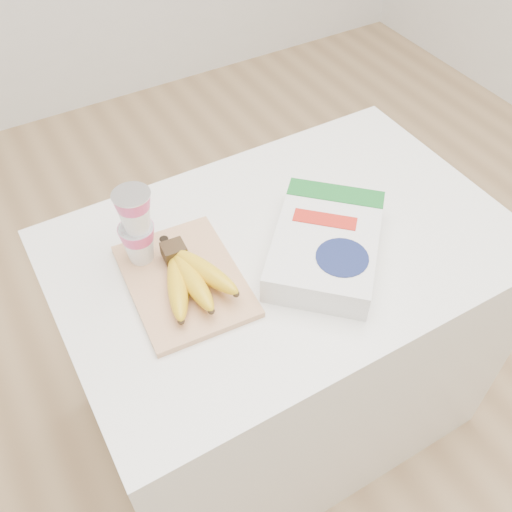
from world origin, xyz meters
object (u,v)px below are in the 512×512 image
Objects in this scene: table at (282,341)px; cereal_box at (326,244)px; bananas at (190,277)px; yogurt_stack at (136,225)px; cutting_board at (184,280)px.

table is 2.70× the size of cereal_box.
yogurt_stack reaches higher than bananas.
cereal_box is at bearing -11.10° from cutting_board.
table is at bearing 3.81° from bananas.
cutting_board is at bearing -61.79° from yogurt_stack.
table is 0.46m from cutting_board.
bananas is at bearing -147.13° from cereal_box.
table is 4.81× the size of bananas.
table is 0.59m from yogurt_stack.
cereal_box reaches higher than cutting_board.
bananas is 1.18× the size of yogurt_stack.
cereal_box is (0.35, -0.18, -0.08)m from yogurt_stack.
yogurt_stack is at bearing 114.33° from bananas.
cereal_box is (0.29, -0.05, -0.01)m from bananas.
table is at bearing 1.70° from cutting_board.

